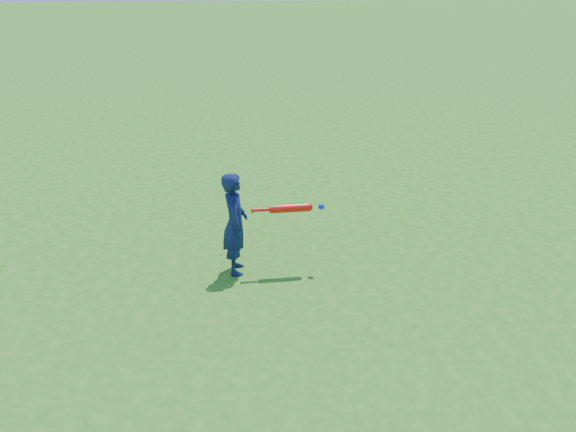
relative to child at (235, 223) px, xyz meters
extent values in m
plane|color=#246818|center=(0.24, -0.22, -0.49)|extent=(80.00, 80.00, 0.00)
imported|color=#0F1949|center=(0.00, 0.00, 0.00)|extent=(0.24, 0.36, 0.99)
cylinder|color=red|center=(0.16, -0.04, 0.14)|extent=(0.02, 0.05, 0.05)
cylinder|color=red|center=(0.25, -0.03, 0.14)|extent=(0.18, 0.04, 0.03)
cylinder|color=red|center=(0.51, -0.02, 0.14)|extent=(0.37, 0.10, 0.08)
sphere|color=red|center=(0.69, -0.01, 0.14)|extent=(0.08, 0.08, 0.08)
sphere|color=#0D2FEB|center=(0.81, 0.00, 0.14)|extent=(0.06, 0.06, 0.06)
camera|label=1|loc=(-0.11, -5.51, 2.31)|focal=40.00mm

